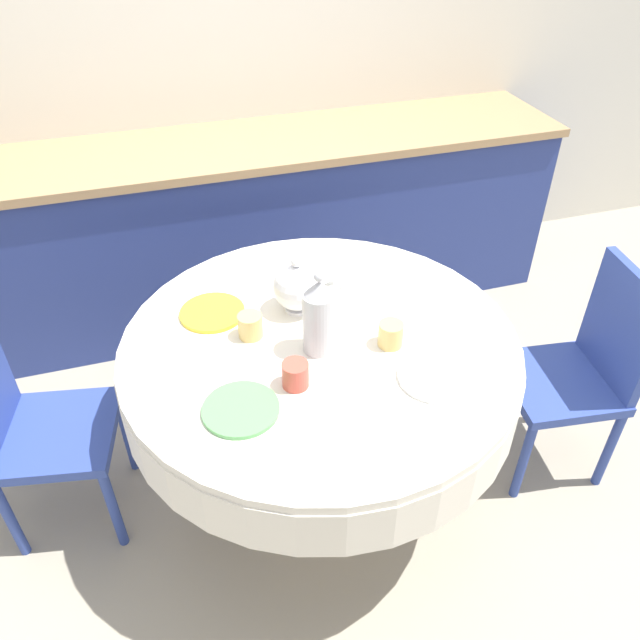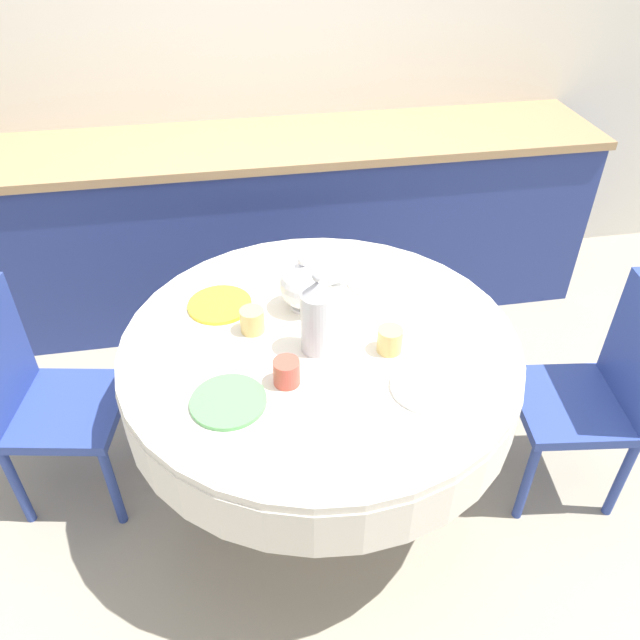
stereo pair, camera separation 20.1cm
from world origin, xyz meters
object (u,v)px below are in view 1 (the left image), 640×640
at_px(chair_left, 582,366).
at_px(chair_right, 28,421).
at_px(coffee_carafe, 319,317).
at_px(teapot, 297,287).

relative_size(chair_left, chair_right, 1.00).
xyz_separation_m(chair_left, coffee_carafe, (-1.02, 0.09, 0.40)).
height_order(chair_left, teapot, teapot).
bearing_deg(chair_right, teapot, 100.45).
height_order(coffee_carafe, teapot, coffee_carafe).
bearing_deg(teapot, chair_left, -17.04).
xyz_separation_m(chair_right, teapot, (0.97, -0.01, 0.36)).
bearing_deg(coffee_carafe, chair_left, -4.88).
relative_size(coffee_carafe, teapot, 1.29).
relative_size(chair_left, teapot, 3.93).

